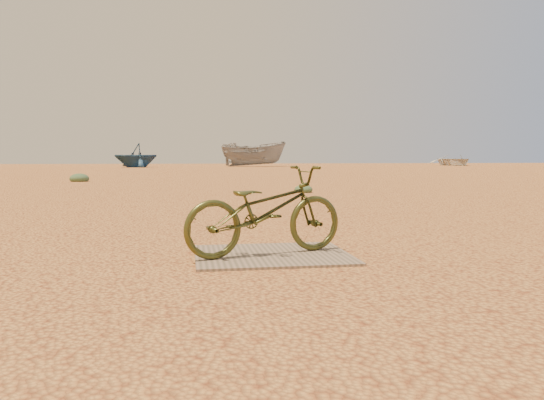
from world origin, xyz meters
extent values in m
plane|color=#DA974C|center=(0.00, 0.00, 0.00)|extent=(120.00, 120.00, 0.00)
cube|color=#886F5C|center=(0.19, -0.45, 0.01)|extent=(1.38, 1.14, 0.02)
imported|color=#41441C|center=(0.13, -0.48, 0.42)|extent=(1.60, 0.95, 0.79)
imported|color=navy|center=(-4.56, 39.41, 0.99)|extent=(4.90, 4.75, 1.97)
imported|color=gray|center=(5.34, 41.30, 1.10)|extent=(5.91, 2.92, 2.19)
imported|color=beige|center=(25.33, 43.21, 0.52)|extent=(4.01, 5.33, 1.05)
ellipsoid|color=#4E6A44|center=(2.31, 7.74, 0.00)|extent=(0.45, 0.45, 0.25)
ellipsoid|color=#4E6A44|center=(-4.32, 14.62, 0.00)|extent=(0.67, 0.67, 0.37)
camera|label=1|loc=(-0.57, -5.11, 0.90)|focal=35.00mm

